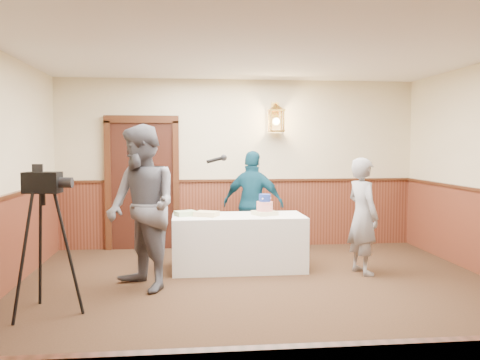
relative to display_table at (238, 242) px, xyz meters
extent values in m
plane|color=#312013|center=(0.18, -1.90, -0.38)|extent=(7.00, 7.00, 0.00)
cube|color=beige|center=(0.18, 1.60, 1.02)|extent=(6.00, 0.02, 2.80)
cube|color=beige|center=(0.18, -5.40, 1.02)|extent=(6.00, 0.02, 2.80)
cube|color=white|center=(0.18, -1.90, 2.42)|extent=(6.00, 7.00, 0.02)
cube|color=#512617|center=(0.18, 1.58, 0.18)|extent=(5.98, 0.04, 1.10)
cube|color=#422111|center=(0.18, 1.56, 0.75)|extent=(5.98, 0.07, 0.04)
cube|color=black|center=(-1.42, 1.55, 0.68)|extent=(1.00, 0.06, 2.10)
cube|color=white|center=(0.00, 0.00, 0.00)|extent=(1.80, 0.80, 0.75)
cube|color=beige|center=(0.36, -0.01, 0.40)|extent=(0.37, 0.37, 0.06)
cylinder|color=red|center=(0.36, -0.01, 0.50)|extent=(0.22, 0.22, 0.13)
cylinder|color=#1E389B|center=(0.36, -0.01, 0.61)|extent=(0.16, 0.16, 0.10)
cube|color=#FEDD98|center=(-0.44, -0.03, 0.41)|extent=(0.37, 0.34, 0.06)
cube|color=#B6E09E|center=(-0.72, 0.04, 0.41)|extent=(0.33, 0.30, 0.06)
imported|color=#5B5C65|center=(-1.23, -0.86, 0.61)|extent=(1.15, 1.21, 1.96)
cylinder|color=black|center=(-0.35, -0.40, 1.15)|extent=(0.22, 0.14, 0.09)
sphere|color=black|center=(-0.23, -0.34, 1.17)|extent=(0.08, 0.08, 0.08)
imported|color=gray|center=(1.62, -0.41, 0.40)|extent=(0.50, 0.64, 1.55)
imported|color=#0E3C50|center=(0.31, 0.79, 0.44)|extent=(1.03, 0.76, 1.63)
cube|color=black|center=(-2.14, -1.64, 0.97)|extent=(0.37, 0.23, 0.21)
cylinder|color=black|center=(-1.92, -1.66, 0.97)|extent=(0.15, 0.12, 0.11)
camera|label=1|loc=(-0.72, -6.88, 1.34)|focal=38.00mm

